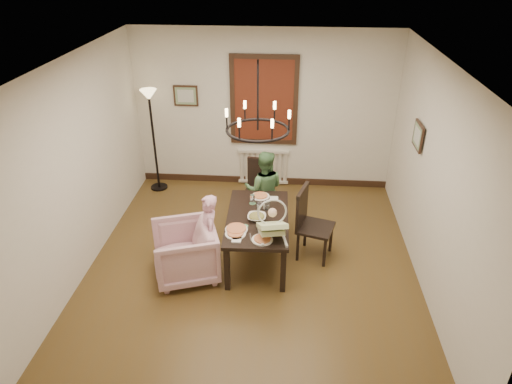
# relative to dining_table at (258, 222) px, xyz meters

# --- Properties ---
(room_shell) EXTENTS (4.51, 5.00, 2.81)m
(room_shell) POSITION_rel_dining_table_xyz_m (-0.06, 0.19, 0.79)
(room_shell) COLOR #543D1C
(room_shell) RESTS_ON ground
(dining_table) EXTENTS (0.88, 1.51, 0.69)m
(dining_table) POSITION_rel_dining_table_xyz_m (0.00, 0.00, 0.00)
(dining_table) COLOR black
(dining_table) RESTS_ON room_shell
(chair_far) EXTENTS (0.47, 0.47, 0.94)m
(chair_far) POSITION_rel_dining_table_xyz_m (-0.09, 1.20, -0.14)
(chair_far) COLOR black
(chair_far) RESTS_ON room_shell
(chair_right) EXTENTS (0.59, 0.59, 1.07)m
(chair_right) POSITION_rel_dining_table_xyz_m (0.80, 0.13, -0.08)
(chair_right) COLOR black
(chair_right) RESTS_ON room_shell
(armchair) EXTENTS (1.04, 1.03, 0.75)m
(armchair) POSITION_rel_dining_table_xyz_m (-0.93, -0.44, -0.23)
(armchair) COLOR beige
(armchair) RESTS_ON room_shell
(elderly_woman) EXTENTS (0.32, 0.39, 0.94)m
(elderly_woman) POSITION_rel_dining_table_xyz_m (-0.63, -0.28, -0.14)
(elderly_woman) COLOR #D294AB
(elderly_woman) RESTS_ON room_shell
(seated_man) EXTENTS (0.52, 0.41, 1.04)m
(seated_man) POSITION_rel_dining_table_xyz_m (0.03, 0.90, -0.09)
(seated_man) COLOR #4C7847
(seated_man) RESTS_ON room_shell
(baby_bouncer) EXTENTS (0.50, 0.61, 0.35)m
(baby_bouncer) POSITION_rel_dining_table_xyz_m (0.21, -0.45, 0.26)
(baby_bouncer) COLOR beige
(baby_bouncer) RESTS_ON dining_table
(salad_bowl) EXTENTS (0.30, 0.30, 0.07)m
(salad_bowl) POSITION_rel_dining_table_xyz_m (-0.01, -0.07, 0.12)
(salad_bowl) COLOR white
(salad_bowl) RESTS_ON dining_table
(pizza_platter) EXTENTS (0.29, 0.29, 0.04)m
(pizza_platter) POSITION_rel_dining_table_xyz_m (-0.25, -0.35, 0.10)
(pizza_platter) COLOR tan
(pizza_platter) RESTS_ON dining_table
(drinking_glass) EXTENTS (0.07, 0.07, 0.15)m
(drinking_glass) POSITION_rel_dining_table_xyz_m (0.01, 0.11, 0.16)
(drinking_glass) COLOR silver
(drinking_glass) RESTS_ON dining_table
(window_blinds) EXTENTS (1.00, 0.03, 1.40)m
(window_blinds) POSITION_rel_dining_table_xyz_m (-0.06, 2.28, 0.99)
(window_blinds) COLOR maroon
(window_blinds) RESTS_ON room_shell
(radiator) EXTENTS (0.92, 0.12, 0.62)m
(radiator) POSITION_rel_dining_table_xyz_m (-0.06, 2.30, -0.26)
(radiator) COLOR silver
(radiator) RESTS_ON room_shell
(picture_back) EXTENTS (0.42, 0.03, 0.36)m
(picture_back) POSITION_rel_dining_table_xyz_m (-1.41, 2.29, 1.04)
(picture_back) COLOR black
(picture_back) RESTS_ON room_shell
(picture_right) EXTENTS (0.03, 0.42, 0.36)m
(picture_right) POSITION_rel_dining_table_xyz_m (2.15, 0.72, 1.04)
(picture_right) COLOR black
(picture_right) RESTS_ON room_shell
(floor_lamp) EXTENTS (0.30, 0.30, 1.80)m
(floor_lamp) POSITION_rel_dining_table_xyz_m (-1.96, 1.97, 0.29)
(floor_lamp) COLOR black
(floor_lamp) RESTS_ON room_shell
(chandelier) EXTENTS (0.80, 0.80, 0.04)m
(chandelier) POSITION_rel_dining_table_xyz_m (-0.00, 0.00, 1.34)
(chandelier) COLOR black
(chandelier) RESTS_ON room_shell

